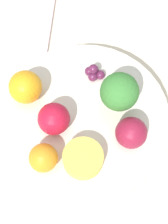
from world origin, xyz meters
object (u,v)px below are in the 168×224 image
at_px(bowl, 84,120).
at_px(orange_back, 25,88).
at_px(apple_green, 54,119).
at_px(orange_front, 43,158).
at_px(napkin, 11,17).
at_px(apple_red, 131,133).
at_px(grape_cluster, 93,72).
at_px(broccoli, 119,92).
at_px(small_cup, 83,158).

height_order(bowl, orange_back, orange_back).
xyz_separation_m(bowl, apple_green, (0.03, -0.03, 0.04)).
xyz_separation_m(orange_front, napkin, (-0.24, -0.18, -0.06)).
bearing_deg(orange_front, orange_back, -141.47).
height_order(apple_red, grape_cluster, apple_red).
relative_size(bowl, broccoli, 3.58).
distance_m(bowl, broccoli, 0.08).
distance_m(grape_cluster, small_cup, 0.14).
bearing_deg(grape_cluster, apple_red, 46.81).
height_order(apple_red, apple_green, apple_green).
height_order(bowl, napkin, bowl).
distance_m(orange_back, napkin, 0.21).
bearing_deg(orange_front, grape_cluster, 175.18).
bearing_deg(apple_red, orange_back, -93.08).
bearing_deg(napkin, apple_green, 43.43).
relative_size(apple_green, napkin, 0.24).
bearing_deg(orange_front, apple_green, -171.05).
xyz_separation_m(orange_back, napkin, (-0.16, -0.12, -0.06)).
relative_size(bowl, small_cup, 4.63).
relative_size(orange_front, grape_cluster, 1.41).
height_order(bowl, apple_green, apple_green).
bearing_deg(bowl, apple_red, 81.56).
height_order(small_cup, napkin, small_cup).
relative_size(orange_back, small_cup, 0.89).
height_order(bowl, orange_front, orange_front).
bearing_deg(small_cup, apple_green, -121.41).
height_order(bowl, apple_red, apple_red).
height_order(broccoli, apple_green, broccoli).
bearing_deg(apple_red, napkin, -120.39).
height_order(broccoli, orange_back, broccoli).
xyz_separation_m(apple_red, grape_cluster, (-0.08, -0.09, -0.01)).
bearing_deg(napkin, apple_red, 59.61).
height_order(orange_back, small_cup, orange_back).
xyz_separation_m(bowl, orange_back, (0.00, -0.09, 0.04)).
bearing_deg(apple_red, small_cup, -42.03).
xyz_separation_m(broccoli, apple_green, (0.06, -0.07, -0.02)).
xyz_separation_m(small_cup, napkin, (-0.22, -0.23, -0.05)).
relative_size(broccoli, apple_red, 1.61).
bearing_deg(apple_green, grape_cluster, 167.62).
bearing_deg(grape_cluster, small_cup, 14.80).
relative_size(apple_red, orange_back, 0.91).
bearing_deg(napkin, orange_back, 36.77).
distance_m(apple_green, small_cup, 0.07).
bearing_deg(orange_back, napkin, -143.23).
xyz_separation_m(apple_green, small_cup, (0.04, 0.06, -0.01)).
bearing_deg(napkin, bowl, 53.45).
distance_m(broccoli, apple_red, 0.06).
distance_m(broccoli, small_cup, 0.10).
bearing_deg(bowl, napkin, -126.55).
distance_m(broccoli, grape_cluster, 0.07).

